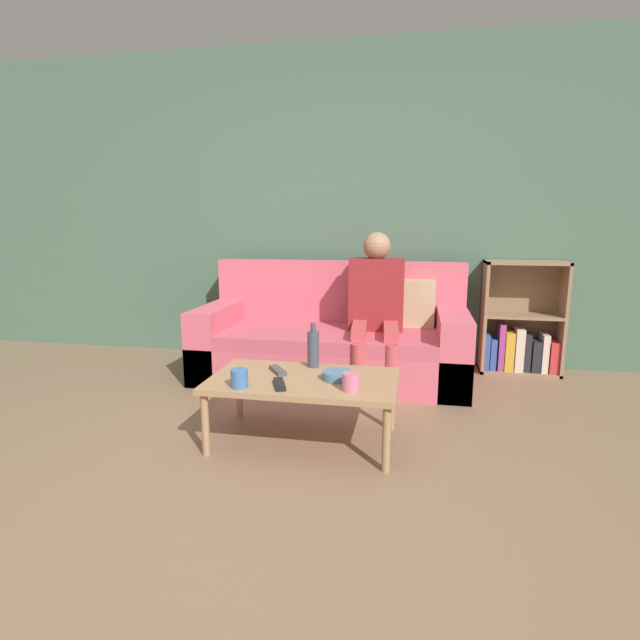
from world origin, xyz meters
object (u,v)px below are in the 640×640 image
bookshelf (520,331)px  cup_far (351,382)px  bottle (313,348)px  tv_remote_0 (279,384)px  tv_remote_1 (278,371)px  cup_near (239,378)px  person_adult (376,299)px  couch (334,341)px  coffee_table (304,384)px  snack_bowl (338,375)px

bookshelf → cup_far: bookshelf is taller
bookshelf → bottle: bookshelf is taller
tv_remote_0 → tv_remote_1: 0.24m
bottle → cup_near: bearing=-124.2°
person_adult → tv_remote_0: person_adult is taller
cup_near → cup_far: size_ratio=1.05×
cup_far → couch: bearing=102.9°
bookshelf → coffee_table: bookshelf is taller
cup_far → bottle: size_ratio=0.35×
couch → coffee_table: (0.04, -1.21, 0.05)m
couch → person_adult: size_ratio=1.81×
person_adult → snack_bowl: bearing=-99.7°
couch → bottle: couch is taller
cup_far → snack_bowl: (-0.09, 0.16, -0.02)m
cup_near → cup_far: bearing=5.9°
couch → cup_far: couch is taller
cup_far → snack_bowl: size_ratio=0.54×
tv_remote_0 → snack_bowl: 0.32m
coffee_table → snack_bowl: 0.19m
cup_far → bookshelf: bearing=57.4°
person_adult → couch: bearing=160.7°
person_adult → tv_remote_1: 1.17m
bookshelf → tv_remote_1: (-1.56, -1.54, 0.04)m
bookshelf → snack_bowl: (-1.21, -1.60, 0.06)m
bookshelf → cup_near: bearing=-132.8°
coffee_table → cup_far: size_ratio=11.29×
cup_near → tv_remote_1: cup_near is taller
coffee_table → bottle: bottle is taller
snack_bowl → tv_remote_1: bearing=169.7°
snack_bowl → cup_near: bearing=-155.0°
person_adult → cup_far: size_ratio=12.53×
snack_bowl → person_adult: bearing=84.6°
bookshelf → person_adult: (-1.11, -0.48, 0.30)m
coffee_table → cup_far: bearing=-29.1°
snack_bowl → coffee_table: bearing=-177.8°
coffee_table → bottle: 0.26m
person_adult → tv_remote_0: size_ratio=6.30×
coffee_table → snack_bowl: snack_bowl is taller
person_adult → tv_remote_1: (-0.45, -1.05, -0.25)m
cup_near → cup_far: (0.56, 0.06, -0.00)m
couch → tv_remote_1: 1.15m
cup_near → tv_remote_1: size_ratio=0.55×
tv_remote_0 → bottle: 0.40m
bookshelf → snack_bowl: size_ratio=5.45×
tv_remote_1 → cup_far: bearing=-60.6°
couch → cup_far: 1.40m
person_adult → cup_far: bearing=-94.9°
couch → bottle: size_ratio=7.84×
couch → cup_far: size_ratio=22.68×
tv_remote_0 → tv_remote_1: (-0.07, 0.23, 0.00)m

